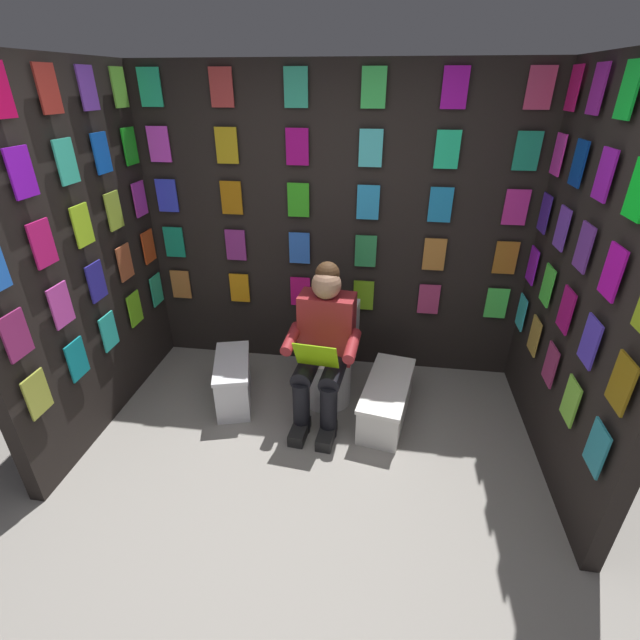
% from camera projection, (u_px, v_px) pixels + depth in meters
% --- Properties ---
extents(ground_plane, '(30.00, 30.00, 0.00)m').
position_uv_depth(ground_plane, '(292.00, 533.00, 2.58)').
color(ground_plane, gray).
extents(display_wall_back, '(3.20, 0.14, 2.44)m').
position_uv_depth(display_wall_back, '(334.00, 229.00, 3.67)').
color(display_wall_back, black).
rests_on(display_wall_back, ground).
extents(display_wall_left, '(0.14, 1.85, 2.44)m').
position_uv_depth(display_wall_left, '(588.00, 288.00, 2.61)').
color(display_wall_left, black).
rests_on(display_wall_left, ground).
extents(display_wall_right, '(0.14, 1.85, 2.44)m').
position_uv_depth(display_wall_right, '(80.00, 261.00, 3.02)').
color(display_wall_right, black).
rests_on(display_wall_right, ground).
extents(toilet, '(0.42, 0.57, 0.77)m').
position_uv_depth(toilet, '(329.00, 360.00, 3.59)').
color(toilet, white).
rests_on(toilet, ground).
extents(person_reading, '(0.55, 0.71, 1.19)m').
position_uv_depth(person_reading, '(323.00, 345.00, 3.27)').
color(person_reading, maroon).
rests_on(person_reading, ground).
extents(comic_longbox_near, '(0.44, 0.83, 0.31)m').
position_uv_depth(comic_longbox_near, '(387.00, 399.00, 3.41)').
color(comic_longbox_near, white).
rests_on(comic_longbox_near, ground).
extents(comic_longbox_far, '(0.41, 0.64, 0.38)m').
position_uv_depth(comic_longbox_far, '(233.00, 381.00, 3.57)').
color(comic_longbox_far, silver).
rests_on(comic_longbox_far, ground).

